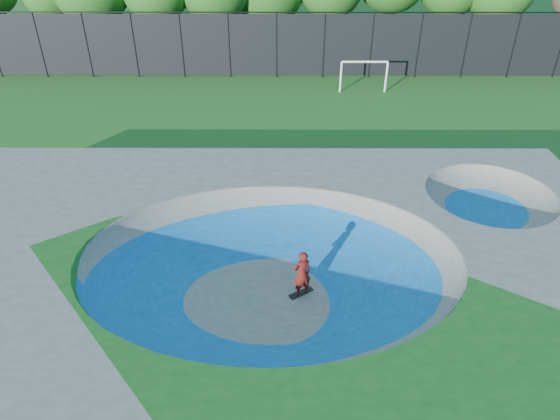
# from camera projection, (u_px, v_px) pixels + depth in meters

# --- Properties ---
(ground) EXTENTS (120.00, 120.00, 0.00)m
(ground) POSITION_uv_depth(u_px,v_px,m) (270.00, 295.00, 14.90)
(ground) COLOR #1C5217
(ground) RESTS_ON ground
(skate_deck) EXTENTS (22.00, 14.00, 1.50)m
(skate_deck) POSITION_uv_depth(u_px,v_px,m) (270.00, 275.00, 14.50)
(skate_deck) COLOR gray
(skate_deck) RESTS_ON ground
(skater) EXTENTS (0.67, 0.57, 1.56)m
(skater) POSITION_uv_depth(u_px,v_px,m) (302.00, 274.00, 14.52)
(skater) COLOR #AD1B0D
(skater) RESTS_ON ground
(skateboard) EXTENTS (0.78, 0.59, 0.05)m
(skateboard) POSITION_uv_depth(u_px,v_px,m) (301.00, 293.00, 14.92)
(skateboard) COLOR black
(skateboard) RESTS_ON ground
(soccer_goal) EXTENTS (2.83, 0.12, 1.86)m
(soccer_goal) POSITION_uv_depth(u_px,v_px,m) (364.00, 71.00, 29.47)
(soccer_goal) COLOR white
(soccer_goal) RESTS_ON ground
(fence) EXTENTS (48.09, 0.09, 4.04)m
(fence) POSITION_uv_depth(u_px,v_px,m) (277.00, 44.00, 31.50)
(fence) COLOR black
(fence) RESTS_ON ground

